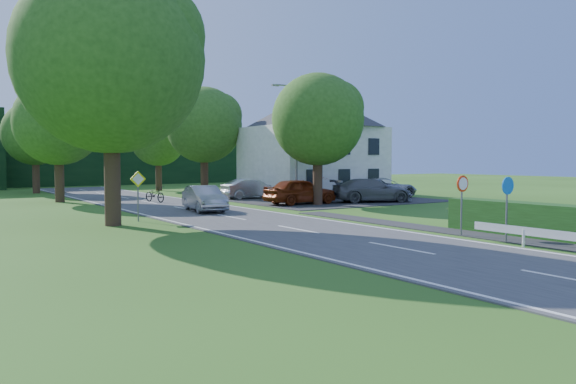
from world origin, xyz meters
TOP-DOWN VIEW (x-y plane):
  - road at (0.00, 20.00)m, footprint 7.00×80.00m
  - parking_pad at (12.00, 33.00)m, footprint 14.00×16.00m
  - line_edge_left at (-3.25, 20.00)m, footprint 0.12×80.00m
  - line_edge_right at (3.25, 20.00)m, footprint 0.12×80.00m
  - line_centre at (0.00, 20.00)m, footprint 0.12×80.00m
  - tree_main at (-6.00, 24.00)m, footprint 9.40×9.40m
  - tree_left_far at (-5.00, 40.00)m, footprint 7.00×7.00m
  - tree_right_far at (7.00, 42.00)m, footprint 7.40×7.40m
  - tree_left_back at (-4.50, 52.00)m, footprint 6.60×6.60m
  - tree_right_back at (6.00, 50.00)m, footprint 6.20×6.20m
  - tree_right_mid at (8.50, 28.00)m, footprint 7.00×7.00m
  - treeline_right at (8.00, 66.00)m, footprint 30.00×5.00m
  - house_white at (14.00, 36.00)m, footprint 10.60×8.40m
  - streetlight at (8.06, 30.00)m, footprint 2.03×0.18m
  - sign_roundabout at (4.30, 10.98)m, footprint 0.64×0.08m
  - sign_speed_limit at (4.30, 12.97)m, footprint 0.64×0.11m
  - sign_priority_left at (-4.50, 24.98)m, footprint 0.78×0.09m
  - moving_car at (0.30, 27.80)m, footprint 2.18×4.58m
  - motorcycle at (0.37, 35.88)m, footprint 1.23×2.19m
  - parked_car_red at (7.76, 28.93)m, footprint 4.99×2.02m
  - parked_car_silver_a at (7.75, 35.38)m, footprint 4.59×1.84m
  - parked_car_grey at (12.92, 27.66)m, footprint 6.00×4.13m
  - parked_car_silver_b at (16.64, 30.52)m, footprint 5.83×3.35m
  - parasol at (11.57, 32.34)m, footprint 2.41×2.44m

SIDE VIEW (x-z plane):
  - road at x=0.00m, z-range 0.00..0.04m
  - parking_pad at x=12.00m, z-range 0.00..0.04m
  - line_edge_left at x=-3.25m, z-range 0.04..0.05m
  - line_edge_right at x=3.25m, z-range 0.04..0.05m
  - line_centre at x=0.00m, z-range 0.04..0.05m
  - motorcycle at x=0.37m, z-range 0.04..1.13m
  - moving_car at x=0.30m, z-range 0.04..1.49m
  - parked_car_silver_a at x=7.75m, z-range 0.04..1.52m
  - parked_car_silver_b at x=16.64m, z-range 0.04..1.57m
  - parked_car_grey at x=12.92m, z-range 0.04..1.65m
  - parked_car_red at x=7.76m, z-range 0.04..1.74m
  - parasol at x=11.57m, z-range 0.04..1.82m
  - sign_roundabout at x=4.30m, z-range 0.49..2.86m
  - sign_priority_left at x=-4.50m, z-range 0.50..2.94m
  - sign_speed_limit at x=4.30m, z-range 0.58..2.95m
  - treeline_right at x=8.00m, z-range 0.00..7.00m
  - tree_right_back at x=6.00m, z-range 0.00..7.56m
  - tree_left_back at x=-4.50m, z-range 0.00..8.07m
  - tree_left_far at x=-5.00m, z-range 0.00..8.58m
  - tree_right_mid at x=8.50m, z-range 0.00..8.58m
  - house_white at x=14.00m, z-range 0.11..8.71m
  - streetlight at x=8.06m, z-range 0.46..8.46m
  - tree_right_far at x=7.00m, z-range 0.00..9.09m
  - tree_main at x=-6.00m, z-range 0.00..11.64m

